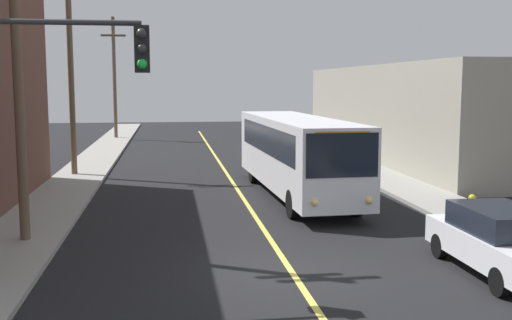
{
  "coord_description": "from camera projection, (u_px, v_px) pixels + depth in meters",
  "views": [
    {
      "loc": [
        -2.92,
        -14.38,
        4.56
      ],
      "look_at": [
        0.0,
        5.97,
        2.0
      ],
      "focal_mm": 42.98,
      "sensor_mm": 36.0,
      "label": 1
    }
  ],
  "objects": [
    {
      "name": "ground_plane",
      "position": [
        290.0,
        270.0,
        15.1
      ],
      "size": [
        120.0,
        120.0,
        0.0
      ],
      "primitive_type": "plane",
      "color": "black"
    },
    {
      "name": "sidewalk_left",
      "position": [
        58.0,
        200.0,
        23.89
      ],
      "size": [
        2.5,
        90.0,
        0.15
      ],
      "primitive_type": "cube",
      "color": "gray",
      "rests_on": "ground"
    },
    {
      "name": "sidewalk_right",
      "position": [
        412.0,
        190.0,
        25.93
      ],
      "size": [
        2.5,
        90.0,
        0.15
      ],
      "primitive_type": "cube",
      "color": "gray",
      "rests_on": "ground"
    },
    {
      "name": "lane_stripe_center",
      "position": [
        230.0,
        178.0,
        29.83
      ],
      "size": [
        0.16,
        60.0,
        0.01
      ],
      "primitive_type": "cube",
      "color": "#D8CC4C",
      "rests_on": "ground"
    },
    {
      "name": "building_right_warehouse",
      "position": [
        457.0,
        113.0,
        37.29
      ],
      "size": [
        12.0,
        24.95,
        5.62
      ],
      "color": "gray",
      "rests_on": "ground"
    },
    {
      "name": "city_bus",
      "position": [
        296.0,
        152.0,
        24.94
      ],
      "size": [
        3.0,
        12.23,
        3.2
      ],
      "color": "silver",
      "rests_on": "ground"
    },
    {
      "name": "parked_car_white",
      "position": [
        499.0,
        240.0,
        14.7
      ],
      "size": [
        1.83,
        4.4,
        1.62
      ],
      "color": "silver",
      "rests_on": "ground"
    },
    {
      "name": "utility_pole_near",
      "position": [
        15.0,
        19.0,
        16.74
      ],
      "size": [
        2.4,
        0.28,
        11.3
      ],
      "color": "brown",
      "rests_on": "sidewalk_left"
    },
    {
      "name": "utility_pole_mid",
      "position": [
        70.0,
        57.0,
        29.53
      ],
      "size": [
        2.4,
        0.28,
        10.42
      ],
      "color": "brown",
      "rests_on": "sidewalk_left"
    },
    {
      "name": "utility_pole_far",
      "position": [
        114.0,
        72.0,
        50.13
      ],
      "size": [
        2.4,
        0.28,
        9.83
      ],
      "color": "brown",
      "rests_on": "sidewalk_left"
    },
    {
      "name": "traffic_signal_left_corner",
      "position": [
        50.0,
        96.0,
        13.02
      ],
      "size": [
        3.75,
        0.48,
        6.0
      ],
      "color": "#2D2D33",
      "rests_on": "sidewalk_left"
    },
    {
      "name": "fire_hydrant",
      "position": [
        472.0,
        206.0,
        19.97
      ],
      "size": [
        0.44,
        0.26,
        0.84
      ],
      "color": "red",
      "rests_on": "sidewalk_right"
    }
  ]
}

